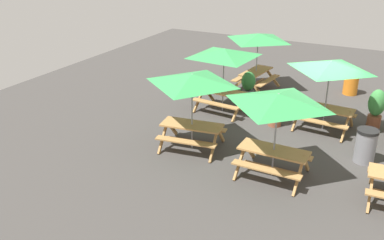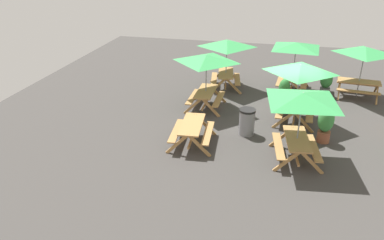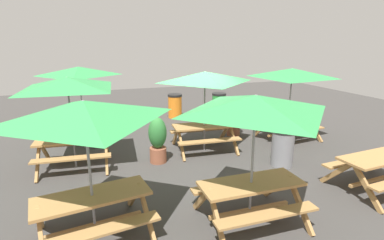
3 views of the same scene
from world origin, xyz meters
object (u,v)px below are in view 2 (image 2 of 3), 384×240
picnic_table_5 (300,73)px  picnic_table_3 (206,62)px  picnic_table_6 (296,49)px  potted_plant_0 (325,123)px  potted_plant_1 (284,92)px  potted_plant_2 (326,83)px  picnic_table_2 (192,129)px  trash_bin_gray (247,122)px  picnic_table_1 (227,47)px  picnic_table_0 (365,54)px  picnic_table_4 (302,102)px

picnic_table_5 → picnic_table_3: bearing=-94.6°
picnic_table_6 → potted_plant_0: bearing=16.8°
potted_plant_1 → potted_plant_0: bearing=25.7°
potted_plant_1 → picnic_table_6: bearing=169.6°
potted_plant_0 → potted_plant_2: potted_plant_0 is taller
picnic_table_6 → picnic_table_2: bearing=-23.8°
trash_bin_gray → potted_plant_2: 5.56m
picnic_table_5 → trash_bin_gray: (1.48, -1.71, -1.49)m
potted_plant_1 → potted_plant_2: 2.47m
picnic_table_5 → picnic_table_6: bearing=-174.6°
picnic_table_3 → picnic_table_5: size_ratio=1.00×
picnic_table_2 → potted_plant_0: 4.60m
potted_plant_0 → potted_plant_1: bearing=-154.3°
picnic_table_2 → picnic_table_3: (-3.19, -0.15, 1.43)m
picnic_table_2 → trash_bin_gray: (-1.15, 1.77, -0.07)m
picnic_table_5 → potted_plant_1: (-1.49, -0.45, -1.36)m
picnic_table_1 → potted_plant_2: 4.77m
picnic_table_1 → picnic_table_6: 3.12m
picnic_table_2 → picnic_table_1: bearing=173.0°
picnic_table_0 → picnic_table_4: (6.23, -2.82, 0.00)m
picnic_table_1 → picnic_table_0: bearing=83.2°
picnic_table_1 → potted_plant_1: (1.70, 2.72, -1.36)m
picnic_table_4 → picnic_table_6: size_ratio=1.00×
picnic_table_2 → trash_bin_gray: size_ratio=1.93×
picnic_table_2 → picnic_table_3: bearing=178.7°
potted_plant_0 → picnic_table_3: bearing=-113.7°
picnic_table_0 → picnic_table_1: bearing=-171.8°
picnic_table_4 → potted_plant_1: (-4.39, -0.43, -1.36)m
picnic_table_0 → picnic_table_1: same height
trash_bin_gray → potted_plant_1: bearing=156.9°
picnic_table_0 → potted_plant_1: size_ratio=1.91×
picnic_table_6 → potted_plant_2: 2.05m
picnic_table_3 → picnic_table_4: (3.46, 3.61, 0.00)m
picnic_table_0 → picnic_table_6: (-0.22, -2.87, 0.00)m
picnic_table_0 → picnic_table_1: 5.98m
picnic_table_4 → picnic_table_5: same height
picnic_table_0 → potted_plant_1: (1.84, -3.25, -1.36)m
picnic_table_0 → picnic_table_3: same height
picnic_table_3 → trash_bin_gray: picnic_table_3 is taller
trash_bin_gray → potted_plant_1: 3.23m
picnic_table_3 → trash_bin_gray: (2.04, 1.91, -1.49)m
picnic_table_0 → picnic_table_3: (2.77, -6.43, 0.00)m
picnic_table_4 → potted_plant_0: size_ratio=2.17×
picnic_table_0 → picnic_table_6: size_ratio=0.83×
picnic_table_1 → picnic_table_2: bearing=-11.2°
picnic_table_1 → trash_bin_gray: (4.67, 1.46, -1.49)m
picnic_table_5 → picnic_table_6: size_ratio=0.83×
picnic_table_6 → potted_plant_2: bearing=79.2°
trash_bin_gray → potted_plant_0: size_ratio=0.76×
picnic_table_2 → potted_plant_2: potted_plant_2 is taller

